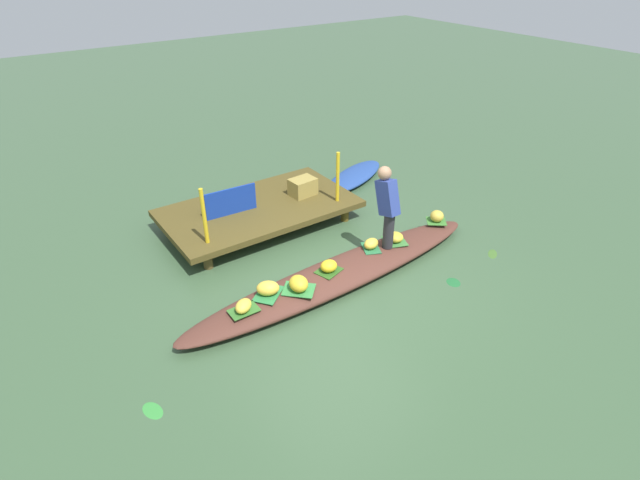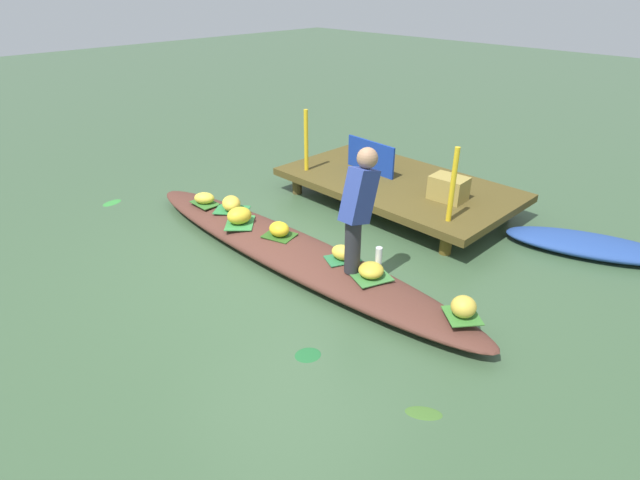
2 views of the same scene
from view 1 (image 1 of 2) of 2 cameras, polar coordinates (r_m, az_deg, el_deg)
canal_water at (r=7.27m, az=2.26°, el=-4.63°), size 40.00×40.00×0.00m
dock_platform at (r=8.58m, az=-6.91°, el=3.55°), size 3.20×1.80×0.35m
vendor_boat at (r=7.20m, az=2.28°, el=-3.87°), size 5.06×0.93×0.24m
moored_boat at (r=10.25m, az=3.90°, el=7.23°), size 1.95×1.28×0.18m
leaf_mat_0 at (r=6.66m, az=-5.90°, el=-6.08°), size 0.51×0.49×0.01m
banana_bunch_0 at (r=6.60m, az=-5.94°, el=-5.46°), size 0.37×0.34×0.18m
leaf_mat_1 at (r=7.80m, az=8.47°, el=-0.10°), size 0.43×0.45×0.01m
banana_bunch_1 at (r=7.77m, az=8.51°, el=0.34°), size 0.33×0.33×0.14m
leaf_mat_2 at (r=7.59m, az=5.80°, el=-0.90°), size 0.37×0.42×0.01m
banana_bunch_2 at (r=7.55m, az=5.83°, el=-0.41°), size 0.28×0.24×0.15m
leaf_mat_3 at (r=7.05m, az=1.00°, el=-3.51°), size 0.41×0.36×0.01m
banana_bunch_3 at (r=7.00m, az=1.01°, el=-2.97°), size 0.25×0.22×0.16m
leaf_mat_4 at (r=6.42m, az=-8.64°, el=-7.90°), size 0.37×0.24×0.01m
banana_bunch_4 at (r=6.38m, az=-8.69°, el=-7.41°), size 0.32×0.31×0.15m
leaf_mat_5 at (r=6.70m, az=-2.42°, el=-5.64°), size 0.52×0.52×0.01m
banana_bunch_5 at (r=6.64m, az=-2.44°, el=-4.96°), size 0.31×0.35×0.20m
leaf_mat_6 at (r=8.47m, az=13.06°, el=2.10°), size 0.42×0.42×0.01m
banana_bunch_6 at (r=8.43m, az=13.14°, el=2.66°), size 0.29×0.29×0.19m
vendor_person at (r=7.35m, az=7.66°, el=4.12°), size 0.20×0.42×1.25m
water_bottle at (r=7.81m, az=7.69°, el=1.07°), size 0.07×0.07×0.26m
market_banner at (r=8.27m, az=-10.07°, el=4.33°), size 0.87×0.08×0.45m
railing_post_west at (r=7.44m, az=-13.01°, el=2.63°), size 0.06×0.06×0.88m
railing_post_east at (r=8.48m, az=2.02°, el=7.14°), size 0.06×0.06×0.88m
produce_crate at (r=8.82m, az=-1.97°, el=6.05°), size 0.46×0.35×0.30m
drifting_plant_0 at (r=7.48m, az=14.91°, el=-4.65°), size 0.28×0.29×0.01m
drifting_plant_1 at (r=5.83m, az=-18.46°, el=-17.88°), size 0.24×0.32×0.01m
drifting_plant_2 at (r=8.30m, az=19.00°, el=-1.49°), size 0.30×0.27×0.01m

